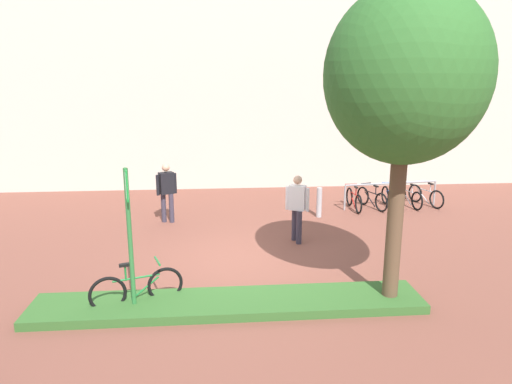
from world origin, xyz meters
TOP-DOWN VIEW (x-y plane):
  - ground_plane at (0.00, 0.00)m, footprint 60.00×60.00m
  - building_facade at (0.00, 7.92)m, footprint 28.00×1.20m
  - planter_strip at (-0.39, -2.25)m, footprint 7.00×1.10m
  - tree_sidewalk at (2.56, -2.29)m, footprint 2.70×2.70m
  - parking_sign_post at (-2.06, -2.25)m, footprint 0.12×0.36m
  - bike_at_sign at (-2.03, -2.04)m, footprint 1.61×0.63m
  - bike_rack_cluster at (5.01, 4.14)m, footprint 3.19×1.80m
  - bollard_steel at (2.47, 3.26)m, footprint 0.16×0.16m
  - person_casual_tan at (1.42, 1.12)m, footprint 0.56×0.42m
  - person_suited_dark at (-2.01, 3.12)m, footprint 0.56×0.39m

SIDE VIEW (x-z plane):
  - ground_plane at x=0.00m, z-range 0.00..0.00m
  - planter_strip at x=-0.39m, z-range 0.00..0.16m
  - bike_rack_cluster at x=5.01m, z-range -0.07..0.76m
  - bike_at_sign at x=-2.03m, z-range -0.08..0.78m
  - bollard_steel at x=2.47m, z-range 0.00..0.90m
  - person_casual_tan at x=1.42m, z-range 0.12..1.84m
  - person_suited_dark at x=-2.01m, z-range 0.12..1.84m
  - parking_sign_post at x=-2.06m, z-range 0.39..2.98m
  - tree_sidewalk at x=2.56m, z-range 1.27..6.83m
  - building_facade at x=0.00m, z-range 0.00..10.00m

